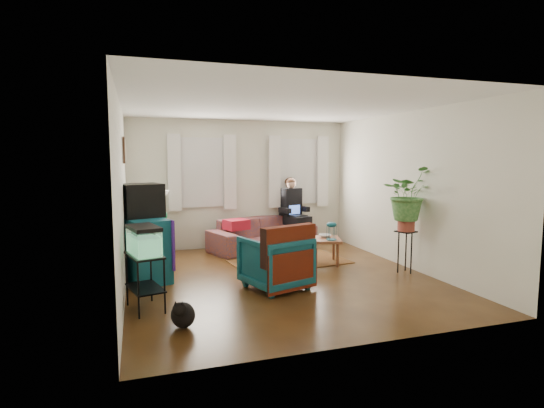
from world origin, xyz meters
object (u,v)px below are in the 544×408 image
object	(u,v)px
side_table	(161,239)
coffee_table	(309,251)
sofa	(263,228)
plant_stand	(405,252)
aquarium_stand	(145,282)
dresser	(144,248)
armchair	(276,259)

from	to	relation	value
side_table	coffee_table	size ratio (longest dim) A/B	0.61
sofa	plant_stand	world-z (taller)	sofa
aquarium_stand	coffee_table	size ratio (longest dim) A/B	0.63
aquarium_stand	dresser	bearing A→B (deg)	75.09
dresser	plant_stand	world-z (taller)	dresser
sofa	armchair	distance (m)	2.58
side_table	dresser	distance (m)	1.51
armchair	coffee_table	xyz separation A→B (m)	(0.99, 1.16, -0.19)
sofa	dresser	size ratio (longest dim) A/B	2.08
armchair	coffee_table	bearing A→B (deg)	-148.60
plant_stand	aquarium_stand	bearing A→B (deg)	-173.07
sofa	armchair	world-z (taller)	sofa
sofa	plant_stand	bearing A→B (deg)	-73.41
sofa	dresser	world-z (taller)	dresser
armchair	sofa	bearing A→B (deg)	-120.78
dresser	aquarium_stand	distance (m)	1.39
coffee_table	plant_stand	xyz separation A→B (m)	(1.24, -1.02, 0.12)
side_table	coffee_table	world-z (taller)	side_table
dresser	coffee_table	world-z (taller)	dresser
coffee_table	plant_stand	bearing A→B (deg)	-21.80
side_table	dresser	xyz separation A→B (m)	(-0.34, -1.46, 0.15)
aquarium_stand	coffee_table	xyz separation A→B (m)	(2.77, 1.51, -0.12)
sofa	armchair	xyz separation A→B (m)	(-0.57, -2.52, -0.01)
dresser	plant_stand	bearing A→B (deg)	-30.00
dresser	sofa	bearing A→B (deg)	15.12
dresser	plant_stand	distance (m)	4.10
armchair	plant_stand	world-z (taller)	armchair
side_table	coffee_table	xyz separation A→B (m)	(2.42, -1.33, -0.10)
aquarium_stand	armchair	distance (m)	1.81
dresser	plant_stand	xyz separation A→B (m)	(4.00, -0.89, -0.13)
aquarium_stand	armchair	xyz separation A→B (m)	(1.77, 0.35, 0.07)
side_table	plant_stand	world-z (taller)	plant_stand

